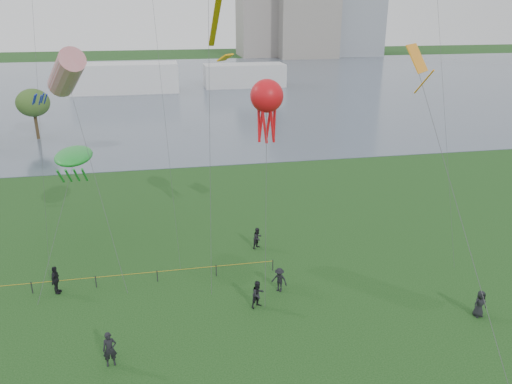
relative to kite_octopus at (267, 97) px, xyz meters
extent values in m
cube|color=#505C6D|center=(-1.70, 84.66, -12.18)|extent=(400.00, 120.00, 0.08)
cube|color=gray|center=(44.30, 146.66, 6.80)|extent=(20.00, 20.00, 38.00)
cube|color=gray|center=(30.30, 152.66, 1.80)|extent=(16.00, 18.00, 28.00)
cube|color=silver|center=(-13.70, 79.66, -9.20)|extent=(22.00, 8.00, 6.00)
cube|color=silver|center=(12.30, 82.66, -9.70)|extent=(18.00, 7.00, 5.00)
cylinder|color=#362A18|center=(-23.66, 41.67, -10.64)|extent=(0.44, 0.44, 3.12)
ellipsoid|color=#3D5D24|center=(-23.66, 41.67, -7.14)|extent=(4.44, 4.44, 3.74)
cylinder|color=black|center=(-15.52, -0.18, -11.77)|extent=(0.07, 0.07, 0.85)
cylinder|color=black|center=(-11.52, -0.18, -11.77)|extent=(0.07, 0.07, 0.85)
cylinder|color=black|center=(-7.52, -0.18, -11.77)|extent=(0.07, 0.07, 0.85)
cylinder|color=black|center=(-3.52, -0.18, -11.77)|extent=(0.07, 0.07, 0.85)
cylinder|color=black|center=(0.48, -0.18, -11.77)|extent=(0.07, 0.07, 0.85)
cylinder|color=gold|center=(-11.52, -0.18, -11.45)|extent=(24.00, 0.03, 0.03)
imported|color=black|center=(-1.40, -4.41, -11.30)|extent=(1.09, 1.01, 1.79)
imported|color=black|center=(0.32, -2.89, -11.36)|extent=(1.23, 1.15, 1.67)
imported|color=black|center=(-13.94, -0.42, -11.24)|extent=(0.61, 1.18, 1.92)
imported|color=black|center=(11.47, -7.84, -11.34)|extent=(0.89, 0.63, 1.71)
imported|color=black|center=(-9.92, -8.22, -11.22)|extent=(0.77, 0.57, 1.95)
imported|color=black|center=(0.10, 3.45, -11.37)|extent=(1.03, 1.00, 1.67)
cylinder|color=#3F3F42|center=(-3.51, 1.33, -2.48)|extent=(1.21, 7.63, 19.44)
cube|color=#F9A20D|center=(-2.92, 0.93, 4.84)|extent=(0.36, 6.98, 4.09)
cube|color=#F9A20D|center=(-2.92, -2.87, 2.74)|extent=(0.95, 0.95, 0.42)
cylinder|color=#3F3F42|center=(-11.23, 3.22, -5.68)|extent=(3.59, 9.12, 13.04)
cylinder|color=red|center=(-13.01, 7.76, 0.83)|extent=(3.75, 5.18, 3.88)
cylinder|color=#1B25BD|center=(-14.41, 6.56, -0.77)|extent=(0.60, 1.13, 0.88)
cylinder|color=#1B25BD|center=(-14.68, 6.94, -0.77)|extent=(0.60, 1.13, 0.88)
cylinder|color=#1B25BD|center=(-15.13, 6.80, -0.77)|extent=(0.60, 1.13, 0.88)
cylinder|color=#1B25BD|center=(-15.13, 6.33, -0.77)|extent=(0.60, 1.13, 0.88)
cylinder|color=#1B25BD|center=(-14.68, 6.18, -0.77)|extent=(0.60, 1.13, 0.88)
cylinder|color=#3F3F42|center=(-14.00, 2.57, -8.62)|extent=(1.87, 8.46, 7.18)
ellipsoid|color=#1A942B|center=(-13.08, 6.78, -5.04)|extent=(2.67, 4.81, 0.93)
cylinder|color=#1A942B|center=(-13.88, 5.18, -6.04)|extent=(0.16, 1.79, 1.54)
cylinder|color=#1A942B|center=(-13.33, 5.18, -6.04)|extent=(0.16, 1.79, 1.54)
cylinder|color=#1A942B|center=(-12.78, 5.18, -6.04)|extent=(0.16, 1.79, 1.54)
cylinder|color=#1A942B|center=(-12.23, 5.18, -6.04)|extent=(0.16, 1.79, 1.54)
cylinder|color=#3F3F42|center=(-0.49, -2.30, -6.05)|extent=(1.01, 4.63, 12.30)
sphere|color=red|center=(0.00, 0.00, 0.09)|extent=(2.08, 2.08, 2.08)
cylinder|color=red|center=(0.50, 0.00, -1.51)|extent=(0.18, 0.54, 2.60)
cylinder|color=red|center=(0.25, 0.43, -1.51)|extent=(0.49, 0.36, 2.61)
cylinder|color=red|center=(-0.25, 0.43, -1.51)|extent=(0.49, 0.36, 2.61)
cylinder|color=red|center=(-0.50, 0.00, -1.51)|extent=(0.18, 0.54, 2.60)
cylinder|color=red|center=(-0.25, -0.43, -1.51)|extent=(0.49, 0.36, 2.61)
cylinder|color=red|center=(0.25, -0.43, -1.51)|extent=(0.49, 0.36, 2.61)
cylinder|color=#3F3F42|center=(5.98, -13.94, -4.61)|extent=(0.26, 13.05, 15.19)
cube|color=orange|center=(5.86, -7.42, 2.98)|extent=(1.61, 1.61, 1.31)
cylinder|color=orange|center=(5.86, -8.32, 1.98)|extent=(0.08, 1.58, 1.35)
camera|label=1|loc=(-6.45, -30.41, 5.45)|focal=35.00mm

